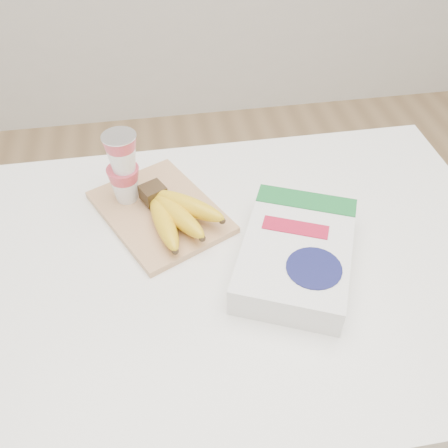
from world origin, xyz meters
The scene contains 6 objects.
room centered at (0.00, 0.00, 1.35)m, with size 4.00×4.00×4.00m.
table centered at (0.00, 0.00, 0.45)m, with size 1.19×0.79×0.89m, color white.
cutting_board centered at (-0.10, 0.16, 0.90)m, with size 0.21×0.29×0.01m, color tan.
bananas centered at (-0.07, 0.11, 0.93)m, with size 0.18×0.21×0.07m.
yogurt_stack centered at (-0.16, 0.20, 0.99)m, with size 0.07×0.07×0.16m.
cereal_box centered at (0.15, -0.03, 0.92)m, with size 0.30×0.35×0.07m.
Camera 1 is at (-0.09, -0.64, 1.62)m, focal length 40.00 mm.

